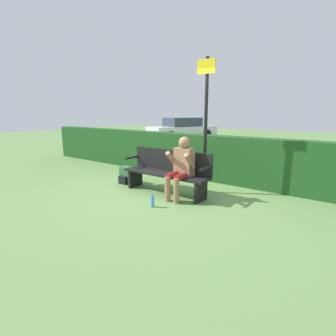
{
  "coord_description": "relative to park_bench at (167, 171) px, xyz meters",
  "views": [
    {
      "loc": [
        3.21,
        -4.19,
        1.69
      ],
      "look_at": [
        0.15,
        -0.1,
        0.58
      ],
      "focal_mm": 28.0,
      "sensor_mm": 36.0,
      "label": 1
    }
  ],
  "objects": [
    {
      "name": "park_bench",
      "position": [
        0.0,
        0.0,
        0.0
      ],
      "size": [
        1.95,
        0.45,
        0.9
      ],
      "color": "black",
      "rests_on": "ground"
    },
    {
      "name": "signpost",
      "position": [
        0.6,
        0.5,
        1.08
      ],
      "size": [
        0.38,
        0.09,
        2.72
      ],
      "color": "black",
      "rests_on": "ground"
    },
    {
      "name": "hedge_back",
      "position": [
        0.0,
        1.52,
        0.09
      ],
      "size": [
        12.0,
        0.42,
        1.12
      ],
      "color": "#1E4C1E",
      "rests_on": "ground"
    },
    {
      "name": "person_seated",
      "position": [
        0.44,
        -0.12,
        0.21
      ],
      "size": [
        0.51,
        0.58,
        1.21
      ],
      "color": "#997051",
      "rests_on": "ground"
    },
    {
      "name": "water_bottle",
      "position": [
        0.31,
        -0.85,
        -0.36
      ],
      "size": [
        0.07,
        0.07,
        0.23
      ],
      "color": "#4C8CCC",
      "rests_on": "ground"
    },
    {
      "name": "parked_car",
      "position": [
        -5.84,
        9.3,
        0.15
      ],
      "size": [
        3.09,
        4.55,
        1.31
      ],
      "rotation": [
        0.0,
        0.0,
        1.19
      ],
      "color": "silver",
      "rests_on": "ground"
    },
    {
      "name": "ground_plane",
      "position": [
        0.0,
        -0.07,
        -0.46
      ],
      "size": [
        40.0,
        40.0,
        0.0
      ],
      "primitive_type": "plane",
      "color": "#668E4C"
    },
    {
      "name": "backpack",
      "position": [
        -1.23,
        0.02,
        -0.28
      ],
      "size": [
        0.31,
        0.29,
        0.39
      ],
      "color": "#336638",
      "rests_on": "ground"
    }
  ]
}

